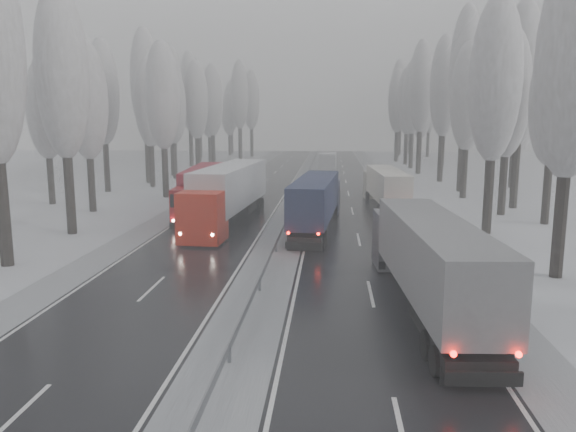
# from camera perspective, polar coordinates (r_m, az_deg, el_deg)

# --- Properties ---
(ground) EXTENTS (260.00, 260.00, 0.00)m
(ground) POSITION_cam_1_polar(r_m,az_deg,el_deg) (16.11, -8.67, -20.50)
(ground) COLOR silver
(ground) RESTS_ON ground
(carriageway_right) EXTENTS (7.50, 200.00, 0.03)m
(carriageway_right) POSITION_cam_1_polar(r_m,az_deg,el_deg) (44.30, 6.83, -0.76)
(carriageway_right) COLOR black
(carriageway_right) RESTS_ON ground
(carriageway_left) EXTENTS (7.50, 200.00, 0.03)m
(carriageway_left) POSITION_cam_1_polar(r_m,az_deg,el_deg) (45.08, -6.62, -0.57)
(carriageway_left) COLOR black
(carriageway_left) RESTS_ON ground
(median_slush) EXTENTS (3.00, 200.00, 0.04)m
(median_slush) POSITION_cam_1_polar(r_m,az_deg,el_deg) (44.39, 0.04, -0.66)
(median_slush) COLOR #ABAEB4
(median_slush) RESTS_ON ground
(shoulder_right) EXTENTS (2.40, 200.00, 0.04)m
(shoulder_right) POSITION_cam_1_polar(r_m,az_deg,el_deg) (44.79, 13.17, -0.83)
(shoulder_right) COLOR #ABAEB4
(shoulder_right) RESTS_ON ground
(shoulder_left) EXTENTS (2.40, 200.00, 0.04)m
(shoulder_left) POSITION_cam_1_polar(r_m,az_deg,el_deg) (46.28, -12.65, -0.47)
(shoulder_left) COLOR #ABAEB4
(shoulder_left) RESTS_ON ground
(median_guardrail) EXTENTS (0.12, 200.00, 0.76)m
(median_guardrail) POSITION_cam_1_polar(r_m,az_deg,el_deg) (44.27, 0.04, 0.07)
(median_guardrail) COLOR slate
(median_guardrail) RESTS_ON ground
(tree_16) EXTENTS (3.60, 3.60, 16.53)m
(tree_16) POSITION_cam_1_polar(r_m,az_deg,el_deg) (31.55, 26.98, 13.46)
(tree_16) COLOR black
(tree_16) RESTS_ON ground
(tree_18) EXTENTS (3.60, 3.60, 16.58)m
(tree_18) POSITION_cam_1_polar(r_m,az_deg,el_deg) (42.14, 20.32, 12.77)
(tree_18) COLOR black
(tree_18) RESTS_ON ground
(tree_19) EXTENTS (3.60, 3.60, 14.57)m
(tree_19) POSITION_cam_1_polar(r_m,az_deg,el_deg) (47.59, 25.40, 10.48)
(tree_19) COLOR black
(tree_19) RESTS_ON ground
(tree_20) EXTENTS (3.60, 3.60, 15.71)m
(tree_20) POSITION_cam_1_polar(r_m,az_deg,el_deg) (50.86, 21.51, 11.47)
(tree_20) COLOR black
(tree_20) RESTS_ON ground
(tree_21) EXTENTS (3.60, 3.60, 18.62)m
(tree_21) POSITION_cam_1_polar(r_m,az_deg,el_deg) (55.43, 22.67, 13.13)
(tree_21) COLOR black
(tree_21) RESTS_ON ground
(tree_22) EXTENTS (3.60, 3.60, 15.86)m
(tree_22) POSITION_cam_1_polar(r_m,az_deg,el_deg) (60.72, 17.81, 11.39)
(tree_22) COLOR black
(tree_22) RESTS_ON ground
(tree_23) EXTENTS (3.60, 3.60, 13.55)m
(tree_23) POSITION_cam_1_polar(r_m,az_deg,el_deg) (66.21, 22.31, 9.69)
(tree_23) COLOR black
(tree_23) RESTS_ON ground
(tree_24) EXTENTS (3.60, 3.60, 20.49)m
(tree_24) POSITION_cam_1_polar(r_m,az_deg,el_deg) (66.36, 17.61, 13.78)
(tree_24) COLOR black
(tree_24) RESTS_ON ground
(tree_25) EXTENTS (3.60, 3.60, 19.44)m
(tree_25) POSITION_cam_1_polar(r_m,az_deg,el_deg) (71.96, 22.35, 12.63)
(tree_25) COLOR black
(tree_25) RESTS_ON ground
(tree_26) EXTENTS (3.60, 3.60, 18.78)m
(tree_26) POSITION_cam_1_polar(r_m,az_deg,el_deg) (76.24, 15.55, 12.49)
(tree_26) COLOR black
(tree_26) RESTS_ON ground
(tree_27) EXTENTS (3.60, 3.60, 17.62)m
(tree_27) POSITION_cam_1_polar(r_m,az_deg,el_deg) (81.70, 20.01, 11.54)
(tree_27) COLOR black
(tree_27) RESTS_ON ground
(tree_28) EXTENTS (3.60, 3.60, 19.62)m
(tree_28) POSITION_cam_1_polar(r_m,az_deg,el_deg) (86.57, 13.38, 12.58)
(tree_28) COLOR black
(tree_28) RESTS_ON ground
(tree_29) EXTENTS (3.60, 3.60, 18.11)m
(tree_29) POSITION_cam_1_polar(r_m,az_deg,el_deg) (91.83, 17.61, 11.61)
(tree_29) COLOR black
(tree_29) RESTS_ON ground
(tree_30) EXTENTS (3.60, 3.60, 17.86)m
(tree_30) POSITION_cam_1_polar(r_m,az_deg,el_deg) (96.20, 12.58, 11.64)
(tree_30) COLOR black
(tree_30) RESTS_ON ground
(tree_31) EXTENTS (3.60, 3.60, 18.58)m
(tree_31) POSITION_cam_1_polar(r_m,az_deg,el_deg) (101.12, 15.66, 11.67)
(tree_31) COLOR black
(tree_31) RESTS_ON ground
(tree_32) EXTENTS (3.60, 3.60, 17.33)m
(tree_32) POSITION_cam_1_polar(r_m,az_deg,el_deg) (103.63, 12.03, 11.32)
(tree_32) COLOR black
(tree_32) RESTS_ON ground
(tree_33) EXTENTS (3.60, 3.60, 14.33)m
(tree_33) POSITION_cam_1_polar(r_m,az_deg,el_deg) (107.99, 13.39, 10.19)
(tree_33) COLOR black
(tree_33) RESTS_ON ground
(tree_34) EXTENTS (3.60, 3.60, 17.63)m
(tree_34) POSITION_cam_1_polar(r_m,az_deg,el_deg) (110.58, 11.07, 11.35)
(tree_34) COLOR black
(tree_34) RESTS_ON ground
(tree_35) EXTENTS (3.60, 3.60, 18.25)m
(tree_35) POSITION_cam_1_polar(r_m,az_deg,el_deg) (115.93, 15.47, 11.30)
(tree_35) COLOR black
(tree_35) RESTS_ON ground
(tree_36) EXTENTS (3.60, 3.60, 20.23)m
(tree_36) POSITION_cam_1_polar(r_m,az_deg,el_deg) (120.56, 11.19, 11.99)
(tree_36) COLOR black
(tree_36) RESTS_ON ground
(tree_37) EXTENTS (3.60, 3.60, 16.37)m
(tree_37) POSITION_cam_1_polar(r_m,az_deg,el_deg) (125.42, 14.16, 10.67)
(tree_37) COLOR black
(tree_37) RESTS_ON ground
(tree_38) EXTENTS (3.60, 3.60, 17.97)m
(tree_38) POSITION_cam_1_polar(r_m,az_deg,el_deg) (131.20, 11.37, 11.17)
(tree_38) COLOR black
(tree_38) RESTS_ON ground
(tree_39) EXTENTS (3.60, 3.60, 16.19)m
(tree_39) POSITION_cam_1_polar(r_m,az_deg,el_deg) (135.49, 12.36, 10.60)
(tree_39) COLOR black
(tree_39) RESTS_ON ground
(tree_58) EXTENTS (3.60, 3.60, 17.21)m
(tree_58) POSITION_cam_1_polar(r_m,az_deg,el_deg) (42.42, -21.99, 13.19)
(tree_58) COLOR black
(tree_58) RESTS_ON ground
(tree_60) EXTENTS (3.60, 3.60, 14.84)m
(tree_60) POSITION_cam_1_polar(r_m,az_deg,el_deg) (52.18, -19.78, 10.90)
(tree_60) COLOR black
(tree_60) RESTS_ON ground
(tree_61) EXTENTS (3.60, 3.60, 13.95)m
(tree_61) POSITION_cam_1_polar(r_m,az_deg,el_deg) (58.27, -23.39, 9.94)
(tree_61) COLOR black
(tree_61) RESTS_ON ground
(tree_62) EXTENTS (3.60, 3.60, 16.04)m
(tree_62) POSITION_cam_1_polar(r_m,az_deg,el_deg) (59.83, -12.63, 11.76)
(tree_62) COLOR black
(tree_62) RESTS_ON ground
(tree_63) EXTENTS (3.60, 3.60, 16.88)m
(tree_63) POSITION_cam_1_polar(r_m,az_deg,el_deg) (66.27, -18.31, 11.76)
(tree_63) COLOR black
(tree_63) RESTS_ON ground
(tree_64) EXTENTS (3.60, 3.60, 15.42)m
(tree_64) POSITION_cam_1_polar(r_m,az_deg,el_deg) (69.68, -13.90, 11.08)
(tree_64) COLOR black
(tree_64) RESTS_ON ground
(tree_65) EXTENTS (3.60, 3.60, 19.48)m
(tree_65) POSITION_cam_1_polar(r_m,az_deg,el_deg) (74.15, -14.35, 12.97)
(tree_65) COLOR black
(tree_65) RESTS_ON ground
(tree_66) EXTENTS (3.60, 3.60, 15.23)m
(tree_66) POSITION_cam_1_polar(r_m,az_deg,el_deg) (78.86, -11.61, 10.90)
(tree_66) COLOR black
(tree_66) RESTS_ON ground
(tree_67) EXTENTS (3.60, 3.60, 17.09)m
(tree_67) POSITION_cam_1_polar(r_m,az_deg,el_deg) (83.12, -11.81, 11.65)
(tree_67) COLOR black
(tree_67) RESTS_ON ground
(tree_68) EXTENTS (3.60, 3.60, 16.65)m
(tree_68) POSITION_cam_1_polar(r_m,az_deg,el_deg) (85.03, -9.32, 11.49)
(tree_68) COLOR black
(tree_68) RESTS_ON ground
(tree_69) EXTENTS (3.60, 3.60, 19.35)m
(tree_69) POSITION_cam_1_polar(r_m,az_deg,el_deg) (90.20, -11.79, 12.40)
(tree_69) COLOR black
(tree_69) RESTS_ON ground
(tree_70) EXTENTS (3.60, 3.60, 17.09)m
(tree_70) POSITION_cam_1_polar(r_m,az_deg,el_deg) (94.81, -7.71, 11.51)
(tree_70) COLOR black
(tree_70) RESTS_ON ground
(tree_71) EXTENTS (3.60, 3.60, 19.61)m
(tree_71) POSITION_cam_1_polar(r_m,az_deg,el_deg) (99.84, -9.97, 12.29)
(tree_71) COLOR black
(tree_71) RESTS_ON ground
(tree_72) EXTENTS (3.60, 3.60, 15.11)m
(tree_72) POSITION_cam_1_polar(r_m,az_deg,el_deg) (104.46, -8.03, 10.65)
(tree_72) COLOR black
(tree_72) RESTS_ON ground
(tree_73) EXTENTS (3.60, 3.60, 17.22)m
(tree_73) POSITION_cam_1_polar(r_m,az_deg,el_deg) (109.03, -9.10, 11.29)
(tree_73) COLOR black
(tree_73) RESTS_ON ground
(tree_74) EXTENTS (3.60, 3.60, 19.68)m
(tree_74) POSITION_cam_1_polar(r_m,az_deg,el_deg) (114.43, -4.95, 12.09)
(tree_74) COLOR black
(tree_74) RESTS_ON ground
(tree_75) EXTENTS (3.60, 3.60, 18.60)m
(tree_75) POSITION_cam_1_polar(r_m,az_deg,el_deg) (120.10, -9.02, 11.57)
(tree_75) COLOR black
(tree_75) RESTS_ON ground
(tree_76) EXTENTS (3.60, 3.60, 18.55)m
(tree_76) POSITION_cam_1_polar(r_m,az_deg,el_deg) (123.52, -3.75, 11.60)
(tree_76) COLOR black
(tree_76) RESTS_ON ground
(tree_77) EXTENTS (3.60, 3.60, 14.32)m
(tree_77) POSITION_cam_1_polar(r_m,az_deg,el_deg) (128.32, -6.00, 10.30)
(tree_77) COLOR black
(tree_77) RESTS_ON ground
(tree_78) EXTENTS (3.60, 3.60, 19.55)m
(tree_78) POSITION_cam_1_polar(r_m,az_deg,el_deg) (130.58, -4.90, 11.77)
(tree_78) COLOR black
(tree_78) RESTS_ON ground
(tree_79) EXTENTS (3.60, 3.60, 17.07)m
(tree_79) POSITION_cam_1_polar(r_m,az_deg,el_deg) (134.95, -5.79, 11.02)
(tree_79) COLOR black
(tree_79) RESTS_ON ground
(truck_grey_tarp) EXTENTS (3.46, 16.02, 4.08)m
(truck_grey_tarp) POSITION_cam_1_polar(r_m,az_deg,el_deg) (24.53, 13.95, -3.95)
(truck_grey_tarp) COLOR #47464B
(truck_grey_tarp) RESTS_ON ground
(truck_blue_box) EXTENTS (3.59, 15.48, 3.94)m
(truck_blue_box) POSITION_cam_1_polar(r_m,az_deg,el_deg) (41.20, 2.94, 1.72)
(truck_blue_box) COLOR #1A1E42
(truck_blue_box) RESTS_ON ground
(truck_cream_box) EXTENTS (3.05, 14.48, 3.69)m
(truck_cream_box) POSITION_cam_1_polar(r_m,az_deg,el_deg) (51.37, 9.85, 3.04)
(truck_cream_box) COLOR #A2A190
(truck_cream_box) RESTS_ON ground
(box_truck_distant) EXTENTS (2.81, 8.01, 2.95)m
(box_truck_distant) POSITION_cam_1_polar(r_m,az_deg,el_deg) (87.36, 4.10, 5.48)
(box_truck_distant) COLOR #B1B2B8
(box_truck_distant) RESTS_ON ground
(truck_red_white) EXTENTS (3.99, 17.81, 4.54)m
(truck_red_white) POSITION_cam_1_polar(r_m,az_deg,el_deg) (43.22, -6.13, 2.52)
(truck_red_white) COLOR red
(truck_red_white) RESTS_ON ground
(truck_red_red) EXTENTS (3.44, 15.34, 3.90)m
(truck_red_red) POSITION_cam_1_polar(r_m,az_deg,el_deg) (49.11, -8.68, 2.91)
(truck_red_red) COLOR #A1090E
(truck_red_red) RESTS_ON ground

